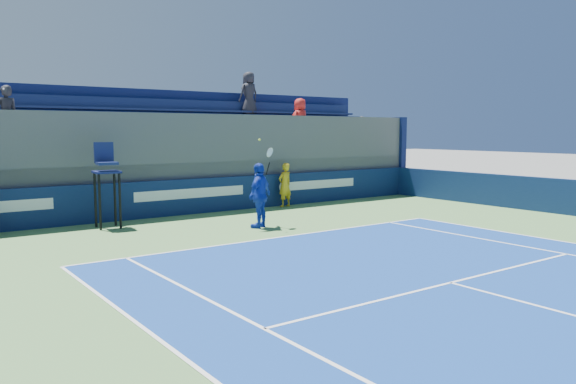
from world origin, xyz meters
TOP-DOWN VIEW (x-y plane):
  - ball_person at (3.63, 16.70)m, footprint 0.64×0.47m
  - back_hoarding at (0.00, 17.10)m, footprint 20.40×0.21m
  - umpire_chair at (-3.15, 16.04)m, footprint 0.75×0.75m
  - tennis_player at (0.42, 13.46)m, footprint 1.18×0.92m
  - stadium_seating at (0.01, 19.15)m, footprint 21.00×4.05m

SIDE VIEW (x-z plane):
  - back_hoarding at x=0.00m, z-range 0.00..1.20m
  - ball_person at x=3.63m, z-range 0.01..1.63m
  - tennis_player at x=0.42m, z-range -0.33..2.24m
  - umpire_chair at x=-3.15m, z-range 0.29..2.77m
  - stadium_seating at x=0.01m, z-range -0.79..4.48m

